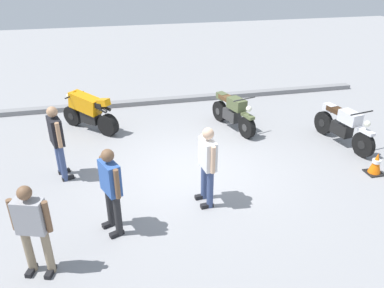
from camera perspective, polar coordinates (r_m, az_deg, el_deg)
name	(u,v)px	position (r m, az deg, el deg)	size (l,w,h in m)	color
ground_plane	(194,171)	(8.83, 0.34, -4.11)	(40.00, 40.00, 0.00)	gray
curb_edge	(163,100)	(12.89, -4.34, 6.58)	(14.00, 0.30, 0.15)	gray
motorcycle_orange_sportbike	(88,110)	(11.02, -15.39, 4.92)	(1.55, 1.47, 1.14)	black
motorcycle_silver_cruiser	(343,126)	(10.61, 21.92, 2.57)	(0.70, 2.08, 1.09)	black
motorcycle_olive_vintage	(233,112)	(10.84, 6.21, 4.76)	(0.83, 1.92, 1.07)	black
person_in_black_shirt	(57,138)	(8.65, -19.75, 0.83)	(0.43, 0.65, 1.71)	#384772
person_in_gray_shirt	(32,226)	(6.26, -23.01, -11.32)	(0.62, 0.42, 1.61)	gray
person_in_white_shirt	(207,162)	(7.30, 2.35, -2.71)	(0.35, 0.65, 1.67)	#384772
person_in_blue_shirt	(111,186)	(6.72, -12.16, -6.25)	(0.45, 0.63, 1.67)	#262628
traffic_cone	(376,164)	(9.58, 26.06, -2.67)	(0.36, 0.36, 0.53)	black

